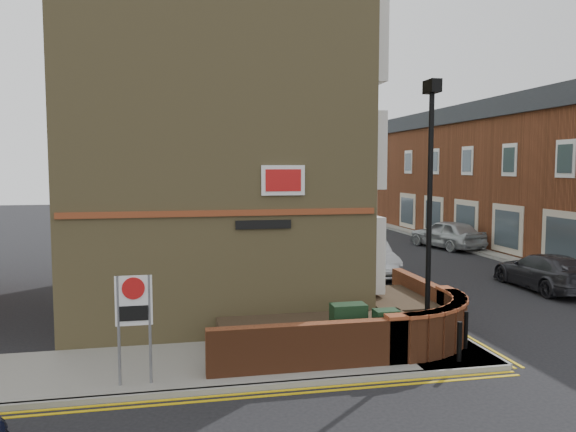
{
  "coord_description": "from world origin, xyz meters",
  "views": [
    {
      "loc": [
        -4.22,
        -10.78,
        4.45
      ],
      "look_at": [
        -1.16,
        4.0,
        3.13
      ],
      "focal_mm": 35.0,
      "sensor_mm": 36.0,
      "label": 1
    }
  ],
  "objects_px": {
    "utility_cabinet_large": "(348,330)",
    "zone_sign": "(134,309)",
    "silver_car_near": "(366,256)",
    "lamppost": "(429,215)"
  },
  "relations": [
    {
      "from": "utility_cabinet_large",
      "to": "zone_sign",
      "type": "height_order",
      "value": "zone_sign"
    },
    {
      "from": "utility_cabinet_large",
      "to": "silver_car_near",
      "type": "relative_size",
      "value": 0.26
    },
    {
      "from": "lamppost",
      "to": "utility_cabinet_large",
      "type": "bearing_deg",
      "value": 176.99
    },
    {
      "from": "lamppost",
      "to": "utility_cabinet_large",
      "type": "distance_m",
      "value": 3.24
    },
    {
      "from": "lamppost",
      "to": "silver_car_near",
      "type": "bearing_deg",
      "value": 78.55
    },
    {
      "from": "zone_sign",
      "to": "silver_car_near",
      "type": "height_order",
      "value": "zone_sign"
    },
    {
      "from": "lamppost",
      "to": "silver_car_near",
      "type": "relative_size",
      "value": 1.36
    },
    {
      "from": "zone_sign",
      "to": "silver_car_near",
      "type": "xyz_separation_m",
      "value": [
        8.6,
        10.58,
        -0.88
      ]
    },
    {
      "from": "utility_cabinet_large",
      "to": "zone_sign",
      "type": "distance_m",
      "value": 4.86
    },
    {
      "from": "utility_cabinet_large",
      "to": "lamppost",
      "type": "bearing_deg",
      "value": -3.01
    }
  ]
}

